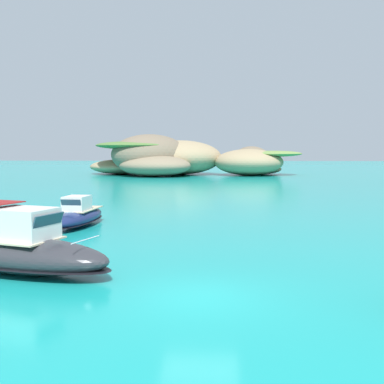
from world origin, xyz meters
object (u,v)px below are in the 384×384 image
at_px(islet_large, 158,158).
at_px(motorboat_charcoal, 15,250).
at_px(islet_small, 252,162).
at_px(motorboat_navy, 79,216).

bearing_deg(islet_large, motorboat_charcoal, -86.44).
height_order(islet_small, motorboat_navy, islet_small).
bearing_deg(motorboat_charcoal, islet_large, 93.56).
bearing_deg(motorboat_charcoal, motorboat_navy, 94.92).
distance_m(islet_large, islet_small, 18.06).
bearing_deg(motorboat_navy, islet_large, 93.32).
bearing_deg(motorboat_charcoal, islet_small, 79.71).
bearing_deg(motorboat_navy, motorboat_charcoal, -85.08).
distance_m(motorboat_navy, motorboat_charcoal, 11.19).
bearing_deg(islet_small, motorboat_charcoal, -100.29).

